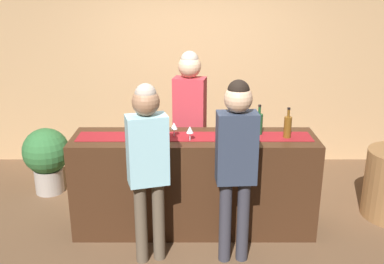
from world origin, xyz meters
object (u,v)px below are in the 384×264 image
object	(u,v)px
wine_bottle_amber	(286,127)
wine_glass_near_customer	(172,126)
potted_plant_tall	(45,156)
customer_sipping	(234,154)
wine_glass_mid_counter	(188,130)
bartender	(188,111)
customer_browsing	(146,157)
wine_bottle_green	(257,123)

from	to	relation	value
wine_bottle_amber	wine_glass_near_customer	xyz separation A→B (m)	(-1.09, 0.04, -0.01)
potted_plant_tall	customer_sipping	bearing A→B (deg)	-33.53
customer_sipping	potted_plant_tall	size ratio (longest dim) A/B	2.10
wine_glass_mid_counter	wine_glass_near_customer	bearing A→B (deg)	142.67
wine_bottle_amber	bartender	distance (m)	1.12
wine_bottle_amber	wine_glass_near_customer	size ratio (longest dim) A/B	2.10
wine_glass_near_customer	potted_plant_tall	world-z (taller)	wine_glass_near_customer
customer_sipping	customer_browsing	xyz separation A→B (m)	(-0.75, -0.00, -0.02)
wine_glass_near_customer	wine_glass_mid_counter	world-z (taller)	same
bartender	wine_bottle_amber	bearing A→B (deg)	159.45
wine_glass_mid_counter	potted_plant_tall	xyz separation A→B (m)	(-1.70, 0.93, -0.64)
wine_bottle_green	customer_browsing	size ratio (longest dim) A/B	0.18
wine_bottle_green	bartender	distance (m)	0.85
wine_glass_near_customer	customer_sipping	xyz separation A→B (m)	(0.55, -0.58, -0.06)
wine_bottle_amber	wine_bottle_green	xyz separation A→B (m)	(-0.26, 0.10, 0.00)
potted_plant_tall	wine_glass_near_customer	bearing A→B (deg)	-27.69
bartender	customer_sipping	size ratio (longest dim) A/B	1.03
wine_glass_near_customer	potted_plant_tall	bearing A→B (deg)	152.31
bartender	potted_plant_tall	xyz separation A→B (m)	(-1.70, 0.24, -0.62)
customer_sipping	bartender	bearing A→B (deg)	105.51
customer_browsing	wine_bottle_amber	bearing A→B (deg)	6.63
customer_sipping	wine_bottle_green	bearing A→B (deg)	62.81
customer_sipping	potted_plant_tall	distance (m)	2.58
wine_bottle_amber	customer_browsing	world-z (taller)	customer_browsing
bartender	customer_sipping	bearing A→B (deg)	121.52
wine_bottle_amber	customer_browsing	xyz separation A→B (m)	(-1.29, -0.54, -0.09)
wine_glass_mid_counter	customer_sipping	distance (m)	0.61
wine_bottle_green	customer_sipping	world-z (taller)	customer_sipping
wine_glass_mid_counter	bartender	size ratio (longest dim) A/B	0.08
wine_bottle_green	wine_bottle_amber	bearing A→B (deg)	-20.98
wine_glass_mid_counter	customer_browsing	distance (m)	0.59
wine_bottle_amber	wine_glass_near_customer	bearing A→B (deg)	178.14
wine_glass_mid_counter	customer_browsing	xyz separation A→B (m)	(-0.36, -0.46, -0.08)
bartender	wine_bottle_green	bearing A→B (deg)	155.57
bartender	wine_glass_near_customer	bearing A→B (deg)	87.73
wine_bottle_green	customer_sipping	bearing A→B (deg)	-113.46
wine_bottle_green	wine_glass_mid_counter	xyz separation A→B (m)	(-0.67, -0.18, -0.01)
wine_glass_near_customer	wine_glass_mid_counter	bearing A→B (deg)	-37.33
customer_sipping	customer_browsing	distance (m)	0.75
wine_glass_near_customer	potted_plant_tall	size ratio (longest dim) A/B	0.18
wine_bottle_amber	potted_plant_tall	distance (m)	2.85
wine_bottle_green	wine_glass_near_customer	bearing A→B (deg)	-175.53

